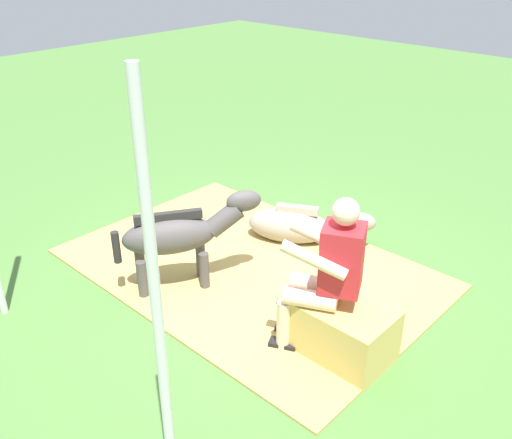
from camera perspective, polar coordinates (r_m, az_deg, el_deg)
ground_plane at (r=5.30m, az=-0.13°, el=-6.72°), size 24.00×24.00×0.00m
hay_patch at (r=5.55m, az=-0.71°, el=-4.90°), size 3.48×2.37×0.02m
hay_bale at (r=4.48m, az=8.66°, el=-10.96°), size 0.76×0.51×0.44m
person_seated at (r=4.22m, az=7.08°, el=-5.09°), size 0.72×0.59×1.32m
pony_standing at (r=5.07m, az=-7.73°, el=-1.52°), size 0.88×1.19×0.91m
pony_lying at (r=5.94m, az=4.33°, el=-0.65°), size 1.30×0.88×0.42m
tent_pole_left at (r=2.90m, az=-9.95°, el=-9.52°), size 0.06×0.06×2.51m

